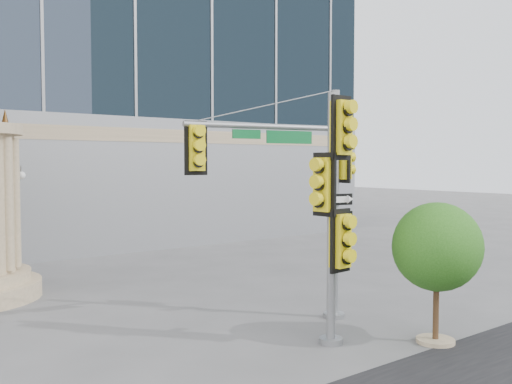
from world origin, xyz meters
TOP-DOWN VIEW (x-y plane):
  - ground at (0.00, 0.00)m, footprint 120.00×120.00m
  - main_signal_pole at (0.18, 1.23)m, footprint 4.46×1.20m
  - secondary_signal_pole at (-0.43, -0.55)m, footprint 0.97×0.71m
  - street_tree at (1.54, -1.78)m, footprint 2.00×1.96m

SIDE VIEW (x-z plane):
  - ground at x=0.00m, z-range 0.00..0.00m
  - street_tree at x=1.54m, z-range 0.49..3.62m
  - secondary_signal_pole at x=-0.43m, z-range 0.48..5.98m
  - main_signal_pole at x=0.18m, z-range 0.70..6.51m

